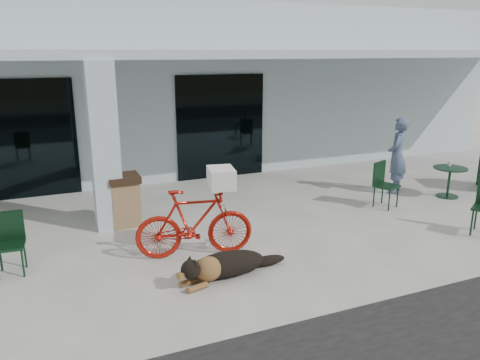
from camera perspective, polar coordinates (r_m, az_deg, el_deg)
name	(u,v)px	position (r m, az deg, el deg)	size (l,w,h in m)	color
ground	(226,261)	(7.66, -1.69, -9.85)	(80.00, 80.00, 0.00)	beige
building	(126,85)	(15.20, -13.71, 11.16)	(22.00, 7.00, 4.50)	silver
storefront_glass_left	(11,141)	(11.62, -26.16, 4.34)	(2.80, 0.06, 2.70)	black
storefront_glass_right	(221,127)	(12.37, -2.36, 6.49)	(2.40, 0.06, 2.70)	black
column	(104,147)	(8.98, -16.20, 3.84)	(0.50, 0.50, 3.12)	silver
overhang	(163,54)	(10.37, -9.34, 14.91)	(22.00, 2.80, 0.18)	silver
bicycle	(195,223)	(7.67, -5.57, -5.23)	(0.54, 1.91, 1.15)	#AA190D
laundry_basket	(221,178)	(7.50, -2.30, 0.26)	(0.54, 0.40, 0.32)	white
dog	(227,263)	(7.08, -1.57, -10.04)	(1.36, 0.45, 0.45)	black
cup_near_dog	(207,242)	(8.27, -3.99, -7.50)	(0.09, 0.09, 0.11)	white
cafe_chair_near	(9,245)	(7.86, -26.29, -7.11)	(0.43, 0.47, 0.94)	#11321B
cafe_table_far	(449,182)	(11.82, 24.10, -0.25)	(0.75, 0.75, 0.70)	#11321B
cafe_chair_far_a	(387,185)	(10.52, 17.45, -0.61)	(0.44, 0.49, 0.98)	#11321B
person	(397,156)	(11.61, 18.62, 2.85)	(0.66, 0.43, 1.80)	#465776
cup_on_table	(449,163)	(11.90, 24.16, 1.86)	(0.08, 0.08, 0.11)	white
trash_receptacle	(125,200)	(9.28, -13.88, -2.40)	(0.59, 0.59, 1.00)	olive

